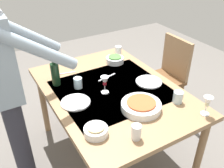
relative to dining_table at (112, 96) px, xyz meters
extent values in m
plane|color=#66605B|center=(0.00, 0.00, -0.69)|extent=(6.00, 6.00, 0.00)
cube|color=#93704C|center=(0.00, 0.00, 0.05)|extent=(1.45, 1.04, 0.04)
cube|color=#C6AD89|center=(0.00, 0.00, 0.07)|extent=(0.80, 0.88, 0.00)
cylinder|color=#93704C|center=(-0.65, -0.45, -0.33)|extent=(0.06, 0.06, 0.72)
cylinder|color=#93704C|center=(0.65, -0.45, -0.33)|extent=(0.06, 0.06, 0.72)
cylinder|color=#93704C|center=(0.65, 0.45, -0.33)|extent=(0.06, 0.06, 0.72)
cube|color=brown|center=(0.28, -0.82, -0.24)|extent=(0.40, 0.40, 0.04)
cube|color=#93704C|center=(0.28, -1.00, 0.01)|extent=(0.40, 0.04, 0.45)
cylinder|color=#93704C|center=(0.11, -0.99, -0.46)|extent=(0.04, 0.04, 0.43)
cylinder|color=#93704C|center=(0.45, -0.99, -0.46)|extent=(0.04, 0.04, 0.43)
cylinder|color=#93704C|center=(0.11, -0.65, -0.46)|extent=(0.04, 0.04, 0.43)
cylinder|color=#93704C|center=(0.45, -0.65, -0.46)|extent=(0.04, 0.04, 0.43)
cylinder|color=#2D2D38|center=(0.25, 0.80, -0.25)|extent=(0.14, 0.14, 0.88)
cylinder|color=#2D2D38|center=(0.05, 0.80, -0.25)|extent=(0.14, 0.14, 0.88)
cylinder|color=#8C9EAD|center=(0.32, 0.56, 0.57)|extent=(0.08, 0.52, 0.40)
cylinder|color=#8C9EAD|center=(-0.02, 0.56, 0.57)|extent=(0.08, 0.52, 0.40)
cylinder|color=black|center=(0.31, 0.38, 0.17)|extent=(0.07, 0.07, 0.20)
cylinder|color=black|center=(0.31, 0.38, 0.31)|extent=(0.03, 0.03, 0.08)
cylinder|color=black|center=(0.31, 0.38, 0.36)|extent=(0.03, 0.03, 0.02)
cylinder|color=white|center=(-0.63, -0.42, 0.08)|extent=(0.06, 0.06, 0.01)
cylinder|color=white|center=(-0.63, -0.42, 0.11)|extent=(0.01, 0.01, 0.07)
cone|color=white|center=(-0.63, -0.42, 0.19)|extent=(0.07, 0.07, 0.07)
cylinder|color=beige|center=(-0.63, -0.42, 0.16)|extent=(0.03, 0.03, 0.03)
cylinder|color=white|center=(-0.02, 0.08, 0.08)|extent=(0.06, 0.06, 0.01)
cylinder|color=white|center=(-0.02, 0.08, 0.11)|extent=(0.01, 0.01, 0.07)
cone|color=white|center=(-0.02, 0.08, 0.19)|extent=(0.07, 0.07, 0.07)
cylinder|color=maroon|center=(-0.02, 0.08, 0.16)|extent=(0.03, 0.03, 0.03)
cylinder|color=silver|center=(-0.42, -0.35, 0.12)|extent=(0.08, 0.08, 0.09)
cylinder|color=silver|center=(0.54, -0.39, 0.12)|extent=(0.07, 0.07, 0.10)
cylinder|color=silver|center=(0.17, 0.24, 0.12)|extent=(0.07, 0.07, 0.09)
cylinder|color=silver|center=(-0.58, 0.16, 0.13)|extent=(0.07, 0.07, 0.10)
cylinder|color=silver|center=(-0.35, -0.05, 0.10)|extent=(0.30, 0.30, 0.05)
cylinder|color=#C6562D|center=(-0.35, -0.05, 0.12)|extent=(0.22, 0.22, 0.03)
cylinder|color=silver|center=(0.41, -0.27, 0.10)|extent=(0.18, 0.18, 0.05)
cylinder|color=#4C843D|center=(0.41, -0.27, 0.12)|extent=(0.13, 0.13, 0.03)
cylinder|color=silver|center=(-0.42, 0.37, 0.10)|extent=(0.16, 0.16, 0.05)
cylinder|color=tan|center=(-0.42, 0.37, 0.12)|extent=(0.12, 0.12, 0.03)
cylinder|color=silver|center=(-0.07, -0.34, 0.08)|extent=(0.23, 0.23, 0.01)
cylinder|color=silver|center=(-0.03, 0.34, 0.08)|extent=(0.23, 0.23, 0.01)
cube|color=silver|center=(0.19, -0.06, 0.08)|extent=(0.06, 0.20, 0.00)
cube|color=silver|center=(0.45, 0.24, 0.08)|extent=(0.05, 0.18, 0.00)
camera|label=1|loc=(-1.52, 0.89, 1.22)|focal=39.79mm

